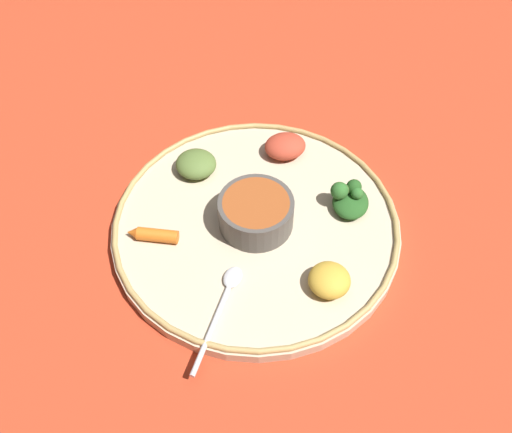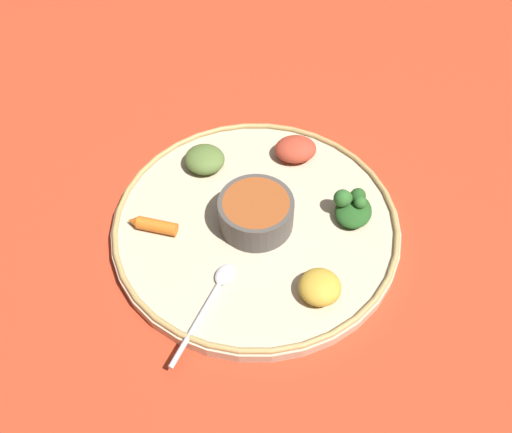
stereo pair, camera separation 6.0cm
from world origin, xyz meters
name	(u,v)px [view 1 (the left image)]	position (x,y,z in m)	size (l,w,h in m)	color
ground_plane	(256,230)	(0.00, 0.00, 0.00)	(2.40, 2.40, 0.00)	#B7381E
platter	(256,227)	(0.00, 0.00, 0.01)	(0.41, 0.41, 0.02)	#C6B293
platter_rim	(256,222)	(0.00, 0.00, 0.02)	(0.41, 0.41, 0.01)	tan
center_bowl	(256,212)	(0.00, 0.00, 0.04)	(0.11, 0.11, 0.05)	#4C4742
spoon	(223,300)	(0.08, -0.11, 0.02)	(0.11, 0.14, 0.01)	silver
greens_pile	(349,198)	(0.05, 0.13, 0.04)	(0.08, 0.08, 0.04)	#23511E
carrot_near_spoon	(153,235)	(-0.06, -0.13, 0.03)	(0.06, 0.07, 0.02)	orange
mound_collards	(196,164)	(-0.13, -0.02, 0.03)	(0.06, 0.06, 0.03)	#567033
mound_lentil_yellow	(329,280)	(0.14, 0.02, 0.03)	(0.06, 0.06, 0.03)	gold
mound_berbere_red	(285,146)	(-0.09, 0.12, 0.03)	(0.06, 0.05, 0.03)	#B73D28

